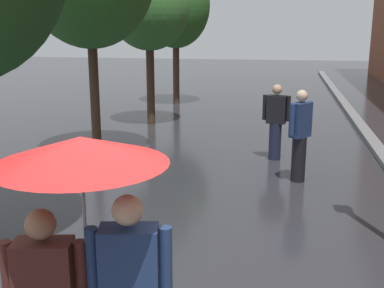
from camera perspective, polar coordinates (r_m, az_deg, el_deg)
kerb_strip at (r=13.50m, az=20.03°, el=1.24°), size 0.30×36.00×0.12m
street_tree_2 at (r=14.00m, az=-5.14°, el=15.68°), size 2.26×2.26×4.46m
street_tree_3 at (r=17.84m, az=-1.96°, el=16.17°), size 2.47×2.47×5.08m
couple_under_umbrella at (r=3.36m, az=-12.52°, el=-10.72°), size 1.16×1.16×2.11m
pedestrian_walking_midground at (r=8.95m, az=12.73°, el=1.01°), size 0.42×0.48×1.70m
pedestrian_walking_far at (r=10.37m, az=9.96°, el=2.63°), size 0.58×0.28×1.62m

